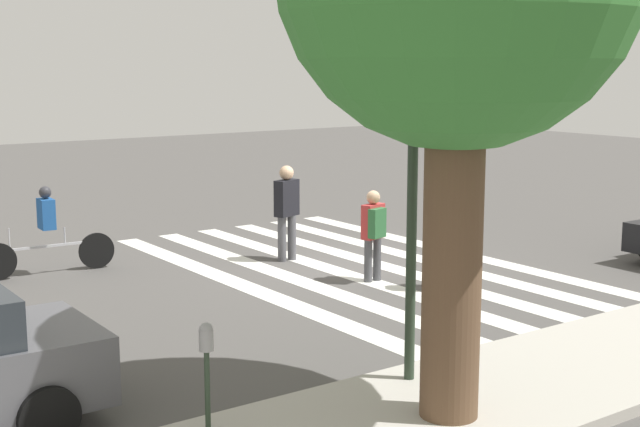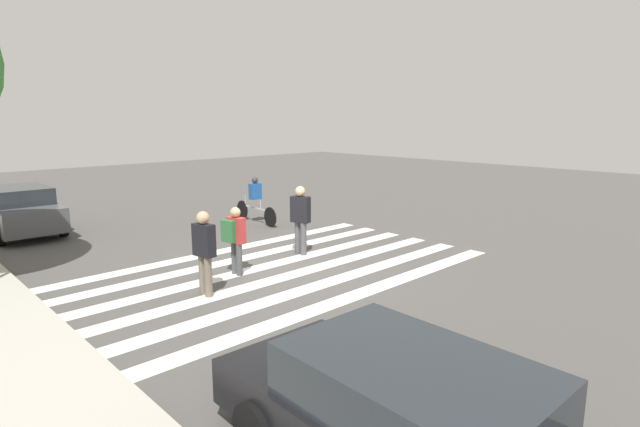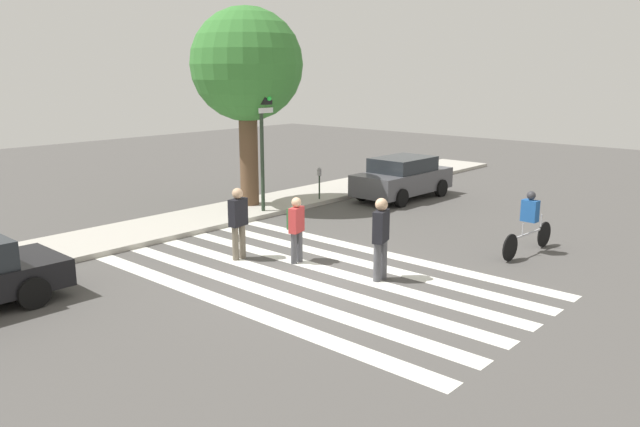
# 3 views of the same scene
# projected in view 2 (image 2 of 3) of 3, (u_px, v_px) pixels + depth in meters

# --- Properties ---
(ground_plane) EXTENTS (60.00, 60.00, 0.00)m
(ground_plane) POSITION_uv_depth(u_px,v_px,m) (282.00, 269.00, 12.23)
(ground_plane) COLOR #4C4947
(crosswalk_stripes) EXTENTS (5.38, 10.00, 0.01)m
(crosswalk_stripes) POSITION_uv_depth(u_px,v_px,m) (282.00, 269.00, 12.23)
(crosswalk_stripes) COLOR silver
(crosswalk_stripes) RESTS_ON ground_plane
(pedestrian_child_with_backpack) EXTENTS (0.49, 0.45, 1.62)m
(pedestrian_child_with_backpack) POSITION_uv_depth(u_px,v_px,m) (235.00, 236.00, 11.64)
(pedestrian_child_with_backpack) COLOR #4C4C51
(pedestrian_child_with_backpack) RESTS_ON ground_plane
(pedestrian_adult_blue_shirt) EXTENTS (0.56, 0.38, 1.87)m
(pedestrian_adult_blue_shirt) POSITION_uv_depth(u_px,v_px,m) (300.00, 216.00, 13.40)
(pedestrian_adult_blue_shirt) COLOR #4C4C51
(pedestrian_adult_blue_shirt) RESTS_ON ground_plane
(pedestrian_adult_tall_backpack) EXTENTS (0.53, 0.30, 1.79)m
(pedestrian_adult_tall_backpack) POSITION_uv_depth(u_px,v_px,m) (204.00, 248.00, 10.27)
(pedestrian_adult_tall_backpack) COLOR #6B6051
(pedestrian_adult_tall_backpack) RESTS_ON ground_plane
(cyclist_near_curb) EXTENTS (2.47, 0.41, 1.63)m
(cyclist_near_curb) POSITION_uv_depth(u_px,v_px,m) (255.00, 199.00, 17.47)
(cyclist_near_curb) COLOR black
(cyclist_near_curb) RESTS_ON ground_plane
(car_parked_silver_sedan) EXTENTS (4.65, 2.04, 1.38)m
(car_parked_silver_sedan) POSITION_uv_depth(u_px,v_px,m) (412.00, 423.00, 4.91)
(car_parked_silver_sedan) COLOR black
(car_parked_silver_sedan) RESTS_ON ground_plane
(car_parked_far_curb) EXTENTS (4.11, 1.95, 1.52)m
(car_parked_far_curb) POSITION_uv_depth(u_px,v_px,m) (20.00, 210.00, 15.81)
(car_parked_far_curb) COLOR #4C4C51
(car_parked_far_curb) RESTS_ON ground_plane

